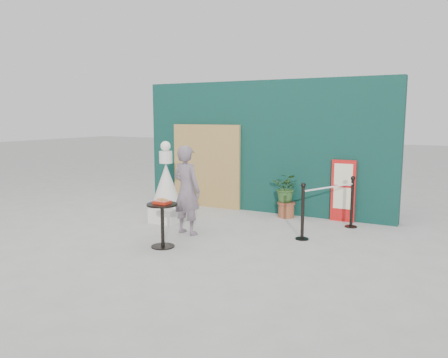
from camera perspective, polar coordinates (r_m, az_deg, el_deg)
ground at (r=7.62m, az=-4.24°, el=-8.62°), size 60.00×60.00×0.00m
back_wall at (r=10.12m, az=5.15°, el=4.21°), size 6.00×0.30×3.00m
bamboo_fence at (r=10.60m, az=-2.33°, el=1.71°), size 1.80×0.08×2.00m
woman at (r=8.16m, az=-4.91°, el=-1.46°), size 0.67×0.50×1.67m
menu_board at (r=9.47m, az=15.29°, el=-1.51°), size 0.50×0.07×1.30m
statue at (r=9.15m, az=-7.54°, el=-1.36°), size 0.66×0.66×1.70m
cafe_table at (r=7.45m, az=-8.05°, el=-5.11°), size 0.52×0.52×0.75m
food_basket at (r=7.39m, az=-8.08°, el=-2.92°), size 0.26×0.19×0.11m
planter at (r=9.62m, az=8.17°, el=-1.67°), size 0.57×0.50×0.97m
stanchion_barrier at (r=8.49m, az=13.49°, el=-3.63°), size 0.84×1.54×1.03m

